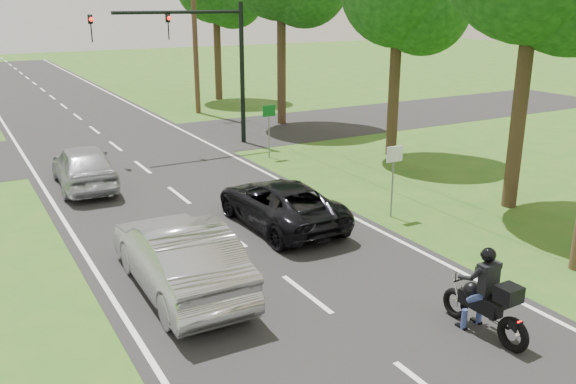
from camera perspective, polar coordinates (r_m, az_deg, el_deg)
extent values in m
plane|color=#285B19|center=(13.32, 1.74, -9.55)|extent=(140.00, 140.00, 0.00)
cube|color=black|center=(21.90, -11.94, 1.09)|extent=(8.00, 100.00, 0.01)
cube|color=black|center=(27.52, -15.84, 4.14)|extent=(60.00, 7.00, 0.01)
torus|color=black|center=(12.74, 15.38, -9.98)|extent=(0.15, 0.62, 0.62)
torus|color=black|center=(11.96, 20.30, -12.41)|extent=(0.17, 0.68, 0.67)
cube|color=black|center=(12.26, 17.54, -9.85)|extent=(0.29, 0.89, 0.28)
sphere|color=black|center=(12.32, 16.80, -8.76)|extent=(0.32, 0.32, 0.32)
cube|color=black|center=(12.00, 18.79, -9.70)|extent=(0.33, 0.52, 0.09)
cube|color=#FF0C07|center=(11.76, 20.85, -11.33)|extent=(0.09, 0.03, 0.05)
cylinder|color=silver|center=(12.22, 19.71, -11.77)|extent=(0.10, 0.75, 0.08)
cylinder|color=black|center=(12.36, 16.23, -7.76)|extent=(0.58, 0.05, 0.03)
cube|color=black|center=(11.73, 19.97, -8.96)|extent=(0.42, 0.38, 0.30)
cube|color=black|center=(11.94, 18.30, -7.66)|extent=(0.38, 0.22, 0.56)
sphere|color=black|center=(11.80, 18.26, -5.61)|extent=(0.28, 0.28, 0.28)
cylinder|color=navy|center=(12.39, 16.15, -11.37)|extent=(0.12, 0.12, 0.42)
cylinder|color=navy|center=(12.67, 17.45, -10.83)|extent=(0.12, 0.12, 0.42)
imported|color=black|center=(16.98, -0.76, -1.04)|extent=(2.18, 4.64, 1.28)
imported|color=#9FA0A4|center=(13.34, -10.17, -5.91)|extent=(1.78, 4.92, 1.61)
imported|color=#AEB0B6|center=(21.54, -18.58, 2.34)|extent=(2.00, 4.47, 1.49)
cylinder|color=black|center=(26.85, -4.31, 10.93)|extent=(0.20, 0.20, 6.00)
cylinder|color=black|center=(25.64, -10.13, 16.23)|extent=(5.40, 0.14, 0.14)
imported|color=black|center=(25.49, -11.15, 14.93)|extent=(0.16, 0.36, 1.00)
imported|color=black|center=(24.69, -17.95, 14.36)|extent=(0.16, 0.36, 1.00)
sphere|color=#FF0C07|center=(25.31, -11.06, 15.67)|extent=(0.16, 0.16, 0.16)
sphere|color=#FF0C07|center=(24.50, -17.94, 15.12)|extent=(0.16, 0.16, 0.16)
cylinder|color=brown|center=(34.44, -8.76, 15.56)|extent=(0.28, 0.28, 10.00)
cylinder|color=slate|center=(17.79, 9.74, 0.73)|extent=(0.05, 0.05, 2.00)
cube|color=silver|center=(17.53, 9.95, 3.52)|extent=(0.55, 0.04, 0.45)
cylinder|color=slate|center=(24.38, -1.80, 5.54)|extent=(0.05, 0.05, 2.00)
cube|color=#0C591E|center=(24.19, -1.78, 7.61)|extent=(0.55, 0.04, 0.45)
cylinder|color=#332316|center=(19.24, 20.96, 8.31)|extent=(0.44, 0.44, 6.72)
cylinder|color=#332316|center=(24.93, 9.92, 10.07)|extent=(0.44, 0.44, 5.88)
sphere|color=#0E360E|center=(24.77, 12.59, 16.46)|extent=(3.60, 3.60, 3.60)
cylinder|color=#332316|center=(31.09, -0.62, 12.80)|extent=(0.44, 0.44, 7.00)
cylinder|color=#332316|center=(39.36, -6.62, 13.27)|extent=(0.44, 0.44, 6.44)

